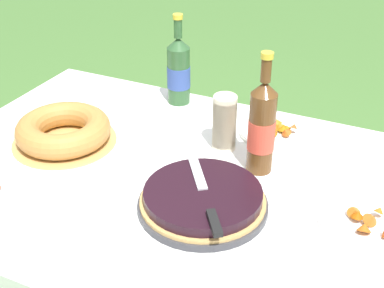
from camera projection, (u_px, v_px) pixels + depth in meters
name	position (u px, v px, depth m)	size (l,w,h in m)	color
garden_table	(192.00, 202.00, 1.53)	(1.59, 1.01, 0.76)	brown
tablecloth	(192.00, 185.00, 1.50)	(1.60, 1.02, 0.10)	white
berry_tart	(203.00, 200.00, 1.37)	(0.34, 0.34, 0.06)	#38383D
serving_knife	(205.00, 195.00, 1.32)	(0.24, 0.32, 0.01)	silver
bundt_cake	(63.00, 131.00, 1.65)	(0.32, 0.32, 0.08)	tan
cup_stack	(224.00, 123.00, 1.60)	(0.07, 0.07, 0.18)	beige
cider_bottle_green	(179.00, 71.00, 1.86)	(0.08, 0.08, 0.32)	#2D562D
cider_bottle_amber	(262.00, 127.00, 1.47)	(0.08, 0.08, 0.36)	brown
snack_plate_near	(275.00, 130.00, 1.71)	(0.23, 0.23, 0.05)	white
snack_plate_right	(364.00, 225.00, 1.31)	(0.22, 0.22, 0.05)	white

